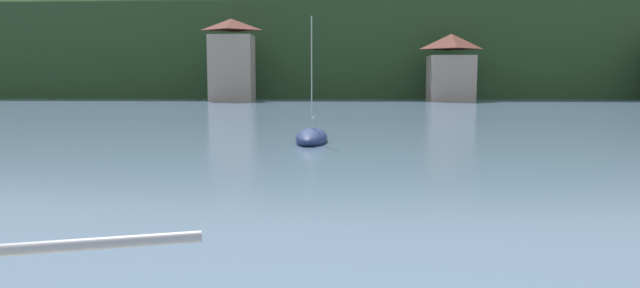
# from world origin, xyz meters

# --- Properties ---
(wooded_hillside) EXTENTS (352.00, 44.14, 38.17)m
(wooded_hillside) POSITION_xyz_m (6.49, 129.43, 5.75)
(wooded_hillside) COLOR #264223
(wooded_hillside) RESTS_ON ground_plane
(shore_building_west) EXTENTS (5.90, 4.46, 10.75)m
(shore_building_west) POSITION_xyz_m (-14.44, 97.73, 5.22)
(shore_building_west) COLOR gray
(shore_building_west) RESTS_ON ground_plane
(shore_building_westcentral) EXTENTS (5.95, 5.93, 8.74)m
(shore_building_westcentral) POSITION_xyz_m (14.44, 98.43, 4.25)
(shore_building_westcentral) COLOR gray
(shore_building_westcentral) RESTS_ON ground_plane
(sailboat_far_1) EXTENTS (1.54, 4.47, 6.19)m
(sailboat_far_1) POSITION_xyz_m (-0.84, 48.66, 0.21)
(sailboat_far_1) COLOR navy
(sailboat_far_1) RESTS_ON ground_plane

